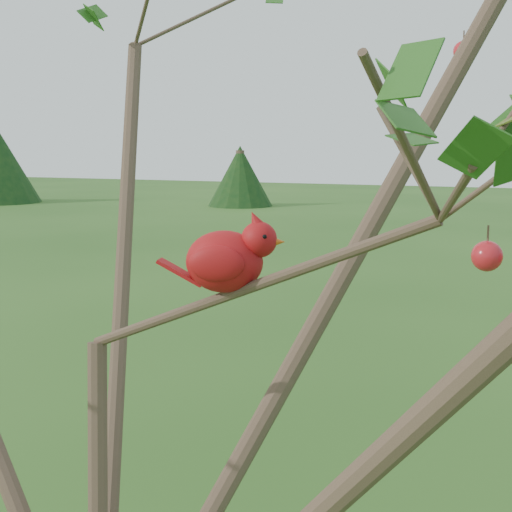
% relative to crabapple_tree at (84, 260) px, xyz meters
% --- Properties ---
extents(crabapple_tree, '(2.35, 2.05, 2.95)m').
position_rel_crabapple_tree_xyz_m(crabapple_tree, '(0.00, 0.00, 0.00)').
color(crabapple_tree, '#3F2F22').
rests_on(crabapple_tree, ground).
extents(cardinal, '(0.20, 0.12, 0.14)m').
position_rel_crabapple_tree_xyz_m(cardinal, '(0.20, 0.10, 0.00)').
color(cardinal, '#AB130E').
rests_on(cardinal, ground).
extents(distant_trees, '(43.72, 9.56, 3.39)m').
position_rel_crabapple_tree_xyz_m(distant_trees, '(-3.33, 23.46, -0.60)').
color(distant_trees, '#3F2F22').
rests_on(distant_trees, ground).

